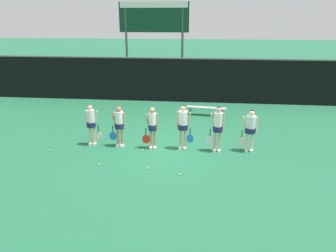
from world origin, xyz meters
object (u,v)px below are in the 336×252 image
(player_5, at_px, (250,127))
(tennis_ball_0, at_px, (50,151))
(bench_courtside, at_px, (206,108))
(tennis_ball_1, at_px, (148,168))
(player_1, at_px, (119,122))
(tennis_ball_5, at_px, (143,150))
(tennis_ball_4, at_px, (248,141))
(tennis_ball_3, at_px, (180,175))
(player_4, at_px, (218,125))
(player_2, at_px, (152,125))
(player_0, at_px, (91,122))
(player_3, at_px, (183,123))
(scoreboard, at_px, (154,24))
(tennis_ball_2, at_px, (99,164))

(player_5, bearing_deg, tennis_ball_0, -166.46)
(bench_courtside, bearing_deg, tennis_ball_1, -99.28)
(player_1, bearing_deg, tennis_ball_5, -13.15)
(bench_courtside, height_order, tennis_ball_4, bench_courtside)
(tennis_ball_3, bearing_deg, tennis_ball_5, 129.56)
(player_4, bearing_deg, tennis_ball_1, -135.91)
(player_2, relative_size, tennis_ball_1, 25.68)
(player_5, relative_size, tennis_ball_3, 25.44)
(player_2, bearing_deg, player_1, 167.30)
(player_0, height_order, player_3, player_3)
(player_3, xyz_separation_m, tennis_ball_0, (-5.14, -0.84, -1.04))
(player_0, bearing_deg, player_2, -8.85)
(player_2, distance_m, tennis_ball_0, 4.13)
(player_0, relative_size, player_1, 0.99)
(tennis_ball_3, bearing_deg, tennis_ball_0, 164.02)
(scoreboard, xyz_separation_m, player_5, (4.96, -8.44, -3.60))
(scoreboard, relative_size, tennis_ball_4, 91.07)
(tennis_ball_3, relative_size, tennis_ball_4, 1.02)
(tennis_ball_4, bearing_deg, player_0, -170.60)
(tennis_ball_0, distance_m, tennis_ball_2, 2.50)
(tennis_ball_0, bearing_deg, tennis_ball_1, -15.75)
(tennis_ball_4, height_order, tennis_ball_5, tennis_ball_5)
(scoreboard, distance_m, bench_courtside, 6.49)
(player_1, bearing_deg, bench_courtside, 62.12)
(player_3, relative_size, player_4, 1.00)
(scoreboard, bearing_deg, tennis_ball_4, -55.66)
(scoreboard, xyz_separation_m, tennis_ball_1, (1.32, -10.46, -4.57))
(tennis_ball_1, height_order, tennis_ball_5, tennis_ball_5)
(player_3, height_order, tennis_ball_1, player_3)
(player_4, bearing_deg, tennis_ball_0, -167.59)
(player_5, bearing_deg, tennis_ball_2, -153.92)
(player_1, height_order, player_4, player_4)
(bench_courtside, relative_size, player_5, 1.26)
(scoreboard, distance_m, tennis_ball_4, 10.05)
(player_1, xyz_separation_m, tennis_ball_5, (0.99, -0.38, -0.99))
(player_5, xyz_separation_m, tennis_ball_4, (0.09, 1.05, -0.97))
(player_0, xyz_separation_m, player_2, (2.50, -0.11, 0.01))
(player_4, relative_size, tennis_ball_0, 27.30)
(player_5, relative_size, tennis_ball_4, 26.05)
(player_0, height_order, tennis_ball_0, player_0)
(player_0, distance_m, player_1, 1.16)
(scoreboard, bearing_deg, tennis_ball_1, -82.79)
(player_0, xyz_separation_m, tennis_ball_0, (-1.45, -0.87, -0.95))
(tennis_ball_3, xyz_separation_m, tennis_ball_5, (-1.61, 1.95, 0.00))
(tennis_ball_0, bearing_deg, player_4, 6.42)
(bench_courtside, relative_size, tennis_ball_0, 32.02)
(player_2, bearing_deg, scoreboard, 88.58)
(tennis_ball_0, xyz_separation_m, tennis_ball_4, (7.80, 1.92, -0.00))
(player_2, relative_size, tennis_ball_4, 26.30)
(player_4, bearing_deg, bench_courtside, 100.70)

